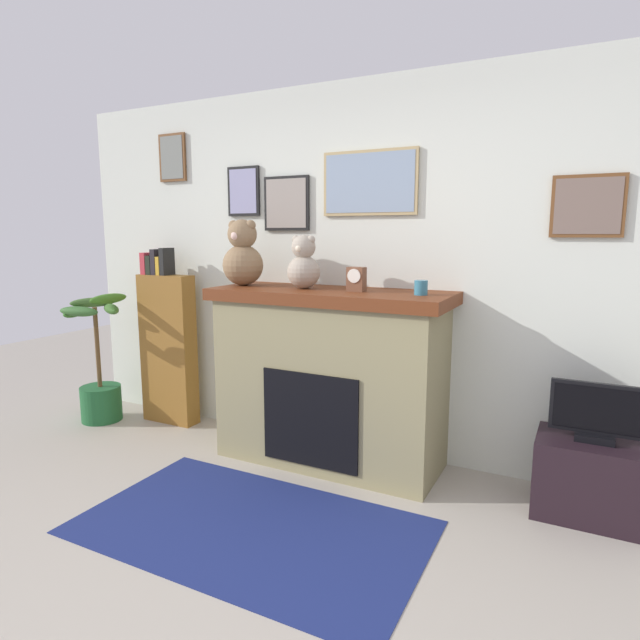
% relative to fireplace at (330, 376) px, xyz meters
% --- Properties ---
extents(ground_plane, '(12.00, 12.00, 0.00)m').
position_rel_fireplace_xyz_m(ground_plane, '(0.17, -1.64, -0.61)').
color(ground_plane, '#A8A092').
extents(back_wall, '(5.20, 0.15, 2.60)m').
position_rel_fireplace_xyz_m(back_wall, '(0.17, 0.36, 0.70)').
color(back_wall, silver).
rests_on(back_wall, ground_plane).
extents(fireplace, '(1.63, 0.65, 1.20)m').
position_rel_fireplace_xyz_m(fireplace, '(0.00, 0.00, 0.00)').
color(fireplace, '#8D835B').
rests_on(fireplace, ground_plane).
extents(bookshelf, '(0.48, 0.16, 1.45)m').
position_rel_fireplace_xyz_m(bookshelf, '(-1.54, 0.10, 0.05)').
color(bookshelf, brown).
rests_on(bookshelf, ground_plane).
extents(potted_plant, '(0.52, 0.52, 1.09)m').
position_rel_fireplace_xyz_m(potted_plant, '(-2.08, -0.16, -0.20)').
color(potted_plant, '#1E592D').
rests_on(potted_plant, ground_plane).
extents(tv_stand, '(0.58, 0.40, 0.44)m').
position_rel_fireplace_xyz_m(tv_stand, '(1.62, -0.00, -0.38)').
color(tv_stand, black).
rests_on(tv_stand, ground_plane).
extents(television, '(0.48, 0.14, 0.33)m').
position_rel_fireplace_xyz_m(television, '(1.62, -0.00, -0.01)').
color(television, black).
rests_on(television, tv_stand).
extents(area_rug, '(1.87, 1.08, 0.01)m').
position_rel_fireplace_xyz_m(area_rug, '(0.00, -0.97, -0.60)').
color(area_rug, navy).
rests_on(area_rug, ground_plane).
extents(candle_jar, '(0.08, 0.08, 0.09)m').
position_rel_fireplace_xyz_m(candle_jar, '(0.62, -0.02, 0.64)').
color(candle_jar, teal).
rests_on(candle_jar, fireplace).
extents(mantel_clock, '(0.11, 0.08, 0.16)m').
position_rel_fireplace_xyz_m(mantel_clock, '(0.20, -0.02, 0.67)').
color(mantel_clock, brown).
rests_on(mantel_clock, fireplace).
extents(teddy_bear_grey, '(0.29, 0.29, 0.47)m').
position_rel_fireplace_xyz_m(teddy_bear_grey, '(-0.69, -0.02, 0.81)').
color(teddy_bear_grey, olive).
rests_on(teddy_bear_grey, fireplace).
extents(teddy_bear_tan, '(0.22, 0.22, 0.36)m').
position_rel_fireplace_xyz_m(teddy_bear_tan, '(-0.19, -0.02, 0.76)').
color(teddy_bear_tan, '#A69987').
rests_on(teddy_bear_tan, fireplace).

